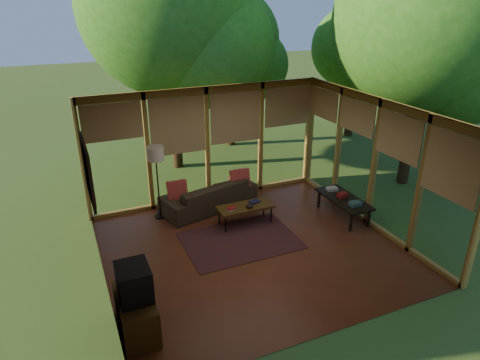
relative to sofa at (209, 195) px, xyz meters
name	(u,v)px	position (x,y,z in m)	size (l,w,h in m)	color
floor	(252,249)	(0.17, -2.00, -0.32)	(5.50, 5.50, 0.00)	brown
ceiling	(254,113)	(0.17, -2.00, 2.38)	(5.50, 5.50, 0.00)	silver
wall_left	(96,214)	(-2.58, -2.00, 1.03)	(0.04, 5.00, 2.70)	beige
wall_front	(333,256)	(0.17, -4.50, 1.03)	(5.50, 0.04, 2.70)	beige
window_wall_back	(207,145)	(0.17, 0.50, 1.03)	(5.50, 0.12, 2.70)	olive
window_wall_right	(374,164)	(2.92, -2.00, 1.03)	(0.12, 5.00, 2.70)	olive
exterior_lawn	(344,113)	(8.17, 6.00, -0.33)	(40.00, 40.00, 0.00)	#375620
tree_nw	(168,7)	(0.07, 2.90, 3.95)	(4.53, 4.53, 6.55)	#312112
tree_ne	(229,41)	(2.22, 4.18, 2.95)	(3.06, 3.06, 4.82)	#312112
tree_se	(425,20)	(5.09, -0.61, 3.69)	(4.20, 4.20, 6.12)	#312112
tree_far	(352,48)	(6.19, 3.35, 2.65)	(2.62, 2.62, 4.30)	#312112
rug	(240,240)	(0.08, -1.62, -0.32)	(2.24, 1.59, 0.01)	maroon
sofa	(209,195)	(0.00, 0.00, 0.00)	(2.20, 0.86, 0.64)	#34291A
pillow_left	(177,191)	(-0.75, -0.05, 0.27)	(0.43, 0.14, 0.43)	maroon
pillow_right	(240,179)	(0.75, -0.05, 0.28)	(0.45, 0.15, 0.45)	maroon
ct_book_lower	(231,209)	(0.11, -1.08, 0.12)	(0.18, 0.13, 0.03)	#B8AEA7
ct_book_upper	(231,208)	(0.11, -1.08, 0.15)	(0.17, 0.13, 0.03)	maroon
ct_book_side	(254,202)	(0.71, -0.95, 0.12)	(0.22, 0.16, 0.03)	black
ct_bowl	(250,206)	(0.51, -1.13, 0.14)	(0.16, 0.16, 0.07)	black
media_cabinet	(136,314)	(-2.30, -3.32, -0.02)	(0.50, 1.00, 0.60)	#4B3214
television	(134,282)	(-2.28, -3.32, 0.53)	(0.45, 0.55, 0.50)	black
console_book_a	(355,204)	(2.57, -1.98, 0.18)	(0.24, 0.17, 0.09)	#315650
console_book_b	(343,195)	(2.57, -1.53, 0.18)	(0.21, 0.15, 0.10)	maroon
console_book_c	(332,189)	(2.57, -1.13, 0.17)	(0.24, 0.17, 0.07)	#B8AEA7
floor_lamp	(156,158)	(-1.15, 0.01, 1.08)	(0.36, 0.36, 1.65)	black
coffee_table	(245,207)	(0.46, -1.03, 0.07)	(1.20, 0.50, 0.43)	#4B3214
side_console	(344,200)	(2.57, -1.58, 0.09)	(0.60, 1.40, 0.46)	black
wall_painting	(88,171)	(-2.55, -0.60, 1.23)	(0.06, 1.35, 1.15)	black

